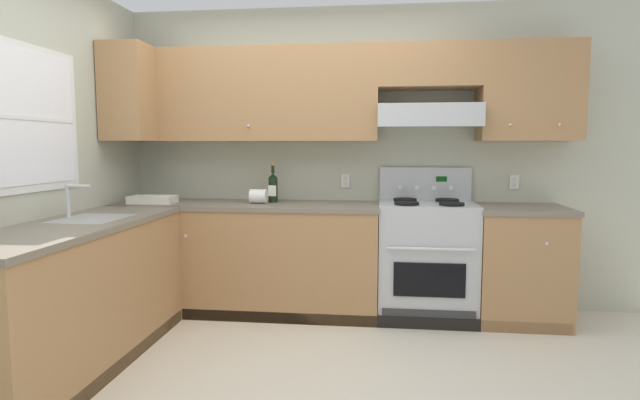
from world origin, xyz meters
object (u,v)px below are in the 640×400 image
Objects in this scene: bowl at (153,201)px; paper_towel_roll at (258,196)px; stove at (426,259)px; wine_bottle at (273,187)px.

bowl is 2.65× the size of paper_towel_roll.
bowl is at bearing -174.70° from paper_towel_roll.
stove is 1.39m from wine_bottle.
wine_bottle reaches higher than bowl.
stove is at bearing 0.82° from paper_towel_roll.
stove reaches higher than paper_towel_roll.
paper_towel_roll is at bearing -132.53° from wine_bottle.
paper_towel_roll is (-0.10, -0.11, -0.07)m from wine_bottle.
bowl is at bearing -168.96° from wine_bottle.
paper_towel_roll reaches higher than bowl.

